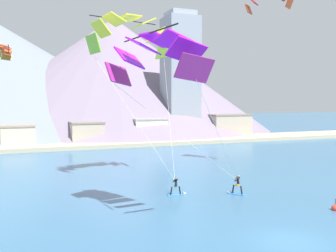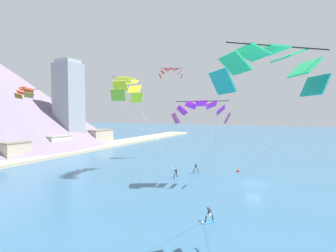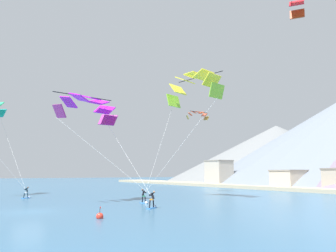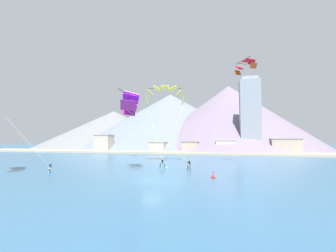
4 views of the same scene
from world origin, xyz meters
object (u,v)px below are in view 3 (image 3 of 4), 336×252
at_px(kitesurfer_near_lead, 144,199).
at_px(kitesurfer_near_trail, 27,195).
at_px(kitesurfer_mid_center, 153,202).
at_px(parafoil_kite_distant_low_drift, 197,114).
at_px(parafoil_kite_near_lead, 194,85).
at_px(race_marker_buoy, 100,216).
at_px(parafoil_kite_mid_center, 88,106).

xyz_separation_m(kitesurfer_near_lead, kitesurfer_near_trail, (-15.55, -10.23, -0.05)).
xyz_separation_m(kitesurfer_mid_center, parafoil_kite_distant_low_drift, (-19.36, 19.96, 13.73)).
distance_m(parafoil_kite_near_lead, race_marker_buoy, 25.73).
bearing_deg(kitesurfer_near_lead, parafoil_kite_distant_low_drift, 128.20).
distance_m(kitesurfer_near_lead, kitesurfer_mid_center, 5.14).
bearing_deg(kitesurfer_mid_center, race_marker_buoy, -57.88).
relative_size(kitesurfer_near_trail, parafoil_kite_near_lead, 0.10).
relative_size(kitesurfer_near_lead, parafoil_kite_mid_center, 0.15).
xyz_separation_m(kitesurfer_near_lead, parafoil_kite_near_lead, (-1.91, 8.58, 15.13)).
distance_m(kitesurfer_near_lead, parafoil_kite_distant_low_drift, 27.15).
relative_size(kitesurfer_near_trail, race_marker_buoy, 1.60).
distance_m(parafoil_kite_near_lead, parafoil_kite_distant_low_drift, 15.98).
bearing_deg(kitesurfer_near_lead, parafoil_kite_near_lead, 102.55).
bearing_deg(kitesurfer_mid_center, parafoil_kite_distant_low_drift, 134.13).
relative_size(parafoil_kite_near_lead, race_marker_buoy, 15.58).
xyz_separation_m(kitesurfer_near_trail, parafoil_kite_mid_center, (11.45, 4.51, 11.04)).
distance_m(parafoil_kite_distant_low_drift, race_marker_buoy, 38.68).
bearing_deg(parafoil_kite_mid_center, parafoil_kite_distant_low_drift, 113.26).
height_order(kitesurfer_near_trail, kitesurfer_mid_center, kitesurfer_mid_center).
height_order(kitesurfer_mid_center, parafoil_kite_near_lead, parafoil_kite_near_lead).
distance_m(kitesurfer_near_trail, parafoil_kite_mid_center, 16.54).
distance_m(parafoil_kite_mid_center, parafoil_kite_distant_low_drift, 26.38).
height_order(kitesurfer_near_lead, kitesurfer_near_trail, kitesurfer_near_lead).
relative_size(kitesurfer_near_lead, race_marker_buoy, 1.73).
bearing_deg(parafoil_kite_near_lead, kitesurfer_near_trail, -125.95).
bearing_deg(parafoil_kite_near_lead, parafoil_kite_mid_center, -98.71).
distance_m(parafoil_kite_mid_center, race_marker_buoy, 17.82).
height_order(kitesurfer_near_trail, race_marker_buoy, kitesurfer_near_trail).
relative_size(kitesurfer_mid_center, race_marker_buoy, 1.75).
bearing_deg(kitesurfer_near_lead, race_marker_buoy, -42.79).
relative_size(kitesurfer_near_trail, parafoil_kite_distant_low_drift, 0.37).
distance_m(kitesurfer_near_trail, kitesurfer_mid_center, 22.21).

